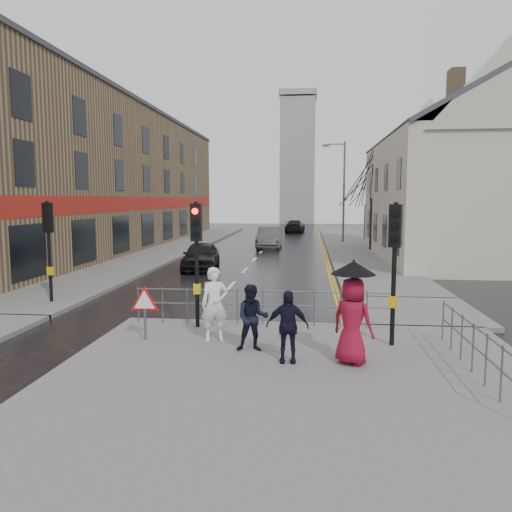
% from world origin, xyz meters
% --- Properties ---
extents(ground, '(120.00, 120.00, 0.00)m').
position_xyz_m(ground, '(0.00, 0.00, 0.00)').
color(ground, black).
rests_on(ground, ground).
extents(near_pavement, '(10.00, 9.00, 0.14)m').
position_xyz_m(near_pavement, '(3.00, -3.50, 0.07)').
color(near_pavement, '#605E5B').
rests_on(near_pavement, ground).
extents(left_pavement, '(4.00, 44.00, 0.14)m').
position_xyz_m(left_pavement, '(-6.50, 23.00, 0.07)').
color(left_pavement, '#605E5B').
rests_on(left_pavement, ground).
extents(right_pavement, '(4.00, 40.00, 0.14)m').
position_xyz_m(right_pavement, '(6.50, 25.00, 0.07)').
color(right_pavement, '#605E5B').
rests_on(right_pavement, ground).
extents(pavement_bridge_right, '(4.00, 4.20, 0.14)m').
position_xyz_m(pavement_bridge_right, '(6.50, 3.00, 0.07)').
color(pavement_bridge_right, '#605E5B').
rests_on(pavement_bridge_right, ground).
extents(building_left_terrace, '(8.00, 42.00, 10.00)m').
position_xyz_m(building_left_terrace, '(-12.00, 22.00, 5.00)').
color(building_left_terrace, '#82694B').
rests_on(building_left_terrace, ground).
extents(building_right_cream, '(9.00, 16.40, 10.10)m').
position_xyz_m(building_right_cream, '(12.00, 18.00, 4.78)').
color(building_right_cream, beige).
rests_on(building_right_cream, ground).
extents(church_tower, '(5.00, 5.00, 18.00)m').
position_xyz_m(church_tower, '(1.50, 62.00, 9.00)').
color(church_tower, gray).
rests_on(church_tower, ground).
extents(traffic_signal_near_left, '(0.28, 0.27, 3.40)m').
position_xyz_m(traffic_signal_near_left, '(0.20, 0.20, 2.46)').
color(traffic_signal_near_left, black).
rests_on(traffic_signal_near_left, near_pavement).
extents(traffic_signal_near_right, '(0.34, 0.33, 3.40)m').
position_xyz_m(traffic_signal_near_right, '(5.20, -1.00, 2.46)').
color(traffic_signal_near_right, black).
rests_on(traffic_signal_near_right, near_pavement).
extents(traffic_signal_far_left, '(0.34, 0.33, 3.40)m').
position_xyz_m(traffic_signal_far_left, '(-5.50, 3.00, 2.46)').
color(traffic_signal_far_left, black).
rests_on(traffic_signal_far_left, left_pavement).
extents(guard_railing_front, '(7.14, 0.04, 1.00)m').
position_xyz_m(guard_railing_front, '(1.95, 0.60, 0.86)').
color(guard_railing_front, '#595B5E').
rests_on(guard_railing_front, near_pavement).
extents(guard_railing_side, '(0.04, 4.54, 1.00)m').
position_xyz_m(guard_railing_side, '(6.50, -2.75, 0.84)').
color(guard_railing_side, '#595B5E').
rests_on(guard_railing_side, near_pavement).
extents(warning_sign, '(0.80, 0.07, 1.35)m').
position_xyz_m(warning_sign, '(-0.80, -1.21, 1.04)').
color(warning_sign, '#595B5E').
rests_on(warning_sign, near_pavement).
extents(street_lamp, '(1.83, 0.25, 8.00)m').
position_xyz_m(street_lamp, '(5.82, 28.00, 4.71)').
color(street_lamp, '#595B5E').
rests_on(street_lamp, right_pavement).
extents(tree_near, '(2.40, 2.40, 6.58)m').
position_xyz_m(tree_near, '(7.50, 22.00, 5.14)').
color(tree_near, '#30201A').
rests_on(tree_near, right_pavement).
extents(tree_far, '(2.40, 2.40, 5.64)m').
position_xyz_m(tree_far, '(8.00, 30.00, 4.42)').
color(tree_far, '#30201A').
rests_on(tree_far, right_pavement).
extents(pedestrian_a, '(0.76, 0.60, 1.82)m').
position_xyz_m(pedestrian_a, '(0.92, -1.05, 1.05)').
color(pedestrian_a, white).
rests_on(pedestrian_a, near_pavement).
extents(pedestrian_b, '(0.79, 0.64, 1.54)m').
position_xyz_m(pedestrian_b, '(1.93, -1.80, 0.91)').
color(pedestrian_b, black).
rests_on(pedestrian_b, near_pavement).
extents(pedestrian_with_umbrella, '(1.08, 0.97, 2.19)m').
position_xyz_m(pedestrian_with_umbrella, '(4.13, -2.47, 1.30)').
color(pedestrian_with_umbrella, maroon).
rests_on(pedestrian_with_umbrella, near_pavement).
extents(pedestrian_d, '(0.92, 0.39, 1.55)m').
position_xyz_m(pedestrian_d, '(2.76, -2.50, 0.92)').
color(pedestrian_d, black).
rests_on(pedestrian_d, near_pavement).
extents(car_parked, '(2.04, 4.31, 1.42)m').
position_xyz_m(car_parked, '(-2.26, 12.00, 0.71)').
color(car_parked, black).
rests_on(car_parked, ground).
extents(car_mid, '(1.72, 4.79, 1.57)m').
position_xyz_m(car_mid, '(0.35, 23.51, 0.79)').
color(car_mid, '#444649').
rests_on(car_mid, ground).
extents(car_far, '(2.19, 4.74, 1.34)m').
position_xyz_m(car_far, '(1.75, 40.66, 0.67)').
color(car_far, black).
rests_on(car_far, ground).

